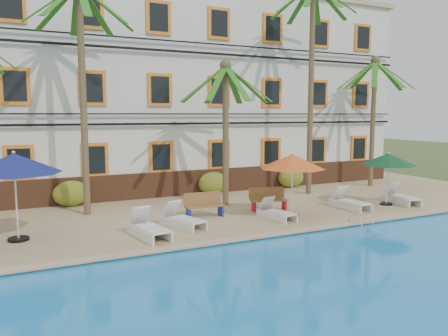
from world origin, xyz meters
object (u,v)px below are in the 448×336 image
palm_d (312,62)px  bench_right (269,199)px  palm_e (374,103)px  umbrella_red (292,162)px  lounger_b (148,228)px  lounger_f (400,197)px  palm_c (226,111)px  lounger_c (182,219)px  umbrella_blue (14,164)px  lounger_d (276,212)px  pool_ladder (360,224)px  lounger_e (349,202)px  palm_b (82,68)px  umbrella_green (388,160)px  bench_left (204,205)px

palm_d → bench_right: palm_d is taller
bench_right → palm_d: bearing=32.4°
palm_e → umbrella_red: bearing=-152.1°
lounger_b → lounger_f: bearing=1.8°
palm_e → lounger_b: size_ratio=3.43×
palm_c → lounger_c: (-3.01, -2.77, -3.74)m
umbrella_blue → lounger_d: 9.02m
palm_d → umbrella_red: 6.71m
palm_d → lounger_c: 10.50m
palm_c → umbrella_blue: palm_c is taller
lounger_c → palm_d: bearing=23.4°
palm_e → lounger_c: 13.68m
palm_d → pool_ladder: size_ratio=13.74×
umbrella_blue → lounger_e: bearing=-3.8°
palm_e → lounger_c: size_ratio=3.55×
bench_right → pool_ladder: bench_right is taller
palm_b → lounger_b: (1.27, -4.11, -5.31)m
bench_right → umbrella_blue: bearing=-177.9°
umbrella_blue → palm_b: bearing=48.3°
lounger_b → pool_ladder: (7.28, -1.64, -0.30)m
umbrella_green → bench_right: (-5.17, 1.26, -1.49)m
palm_b → pool_ladder: palm_b is taller
lounger_b → lounger_d: lounger_b is taller
lounger_d → palm_e: bearing=26.0°
umbrella_red → lounger_e: 3.52m
umbrella_blue → lounger_d: umbrella_blue is taller
palm_d → lounger_e: (-0.58, -3.56, -6.08)m
lounger_c → bench_left: bench_left is taller
palm_b → palm_d: (10.52, -0.04, 0.76)m
bench_right → lounger_b: bearing=-162.9°
umbrella_red → pool_ladder: umbrella_red is taller
palm_e → lounger_f: bearing=-119.2°
umbrella_red → palm_b: bearing=151.3°
bench_right → umbrella_green: bearing=-13.7°
lounger_d → palm_b: bearing=148.6°
palm_b → lounger_c: palm_b is taller
palm_b → umbrella_green: palm_b is taller
palm_d → bench_right: (-3.75, -2.38, -5.90)m
palm_d → umbrella_red: bearing=-133.6°
palm_c → lounger_d: size_ratio=3.55×
umbrella_red → pool_ladder: size_ratio=3.33×
palm_e → lounger_b: bearing=-161.5°
palm_d → umbrella_blue: bearing=-168.1°
pool_ladder → umbrella_blue: bearing=164.8°
palm_b → lounger_e: (9.94, -3.60, -5.32)m
lounger_b → bench_left: (2.69, 1.78, 0.17)m
umbrella_blue → umbrella_red: bearing=-6.3°
palm_e → pool_ladder: bearing=-136.2°
lounger_e → pool_ladder: 2.58m
umbrella_blue → bench_right: bearing=2.1°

